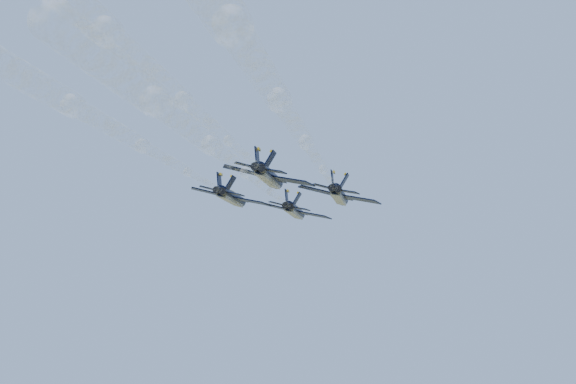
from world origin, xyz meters
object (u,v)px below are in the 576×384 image
at_px(jet_lead, 295,211).
at_px(jet_left, 232,197).
at_px(jet_right, 340,196).
at_px(jet_slot, 269,177).

relative_size(jet_lead, jet_left, 1.00).
height_order(jet_lead, jet_left, same).
relative_size(jet_right, jet_slot, 1.00).
bearing_deg(jet_left, jet_lead, 58.20).
distance_m(jet_right, jet_slot, 16.83).
bearing_deg(jet_lead, jet_left, -121.80).
height_order(jet_right, jet_slot, same).
bearing_deg(jet_right, jet_lead, 125.80).
height_order(jet_left, jet_slot, same).
height_order(jet_lead, jet_right, same).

